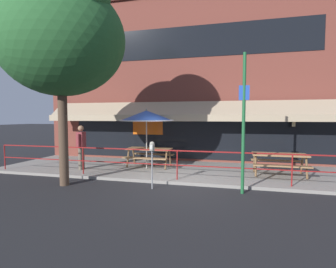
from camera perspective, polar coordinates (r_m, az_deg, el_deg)
name	(u,v)px	position (r m, az deg, el deg)	size (l,w,h in m)	color
ground_plane	(175,185)	(8.43, 1.55, -11.00)	(120.00, 120.00, 0.00)	#232326
patio_deck	(186,171)	(10.32, 4.03, -7.97)	(15.00, 4.00, 0.10)	gray
restaurant_building	(195,79)	(12.43, 5.99, 11.91)	(15.00, 1.60, 7.89)	brown
patio_railing	(177,158)	(8.55, 2.00, -5.32)	(13.84, 0.04, 0.97)	maroon
picnic_table_left	(149,152)	(10.77, -4.13, -3.94)	(1.80, 1.42, 0.76)	#997047
picnic_table_centre	(279,158)	(9.92, 23.06, -4.89)	(1.80, 1.42, 0.76)	#997047
patio_umbrella_left	(146,116)	(10.37, -4.72, 3.93)	(2.14, 2.14, 2.38)	#B7B2A8
pedestrian_walking	(81,145)	(10.76, -18.38, -2.25)	(0.30, 0.61, 1.71)	#665B4C
parking_meter_near	(65,147)	(9.21, -21.49, -2.73)	(0.15, 0.16, 1.42)	gray
parking_meter_far	(152,151)	(7.76, -3.50, -3.64)	(0.15, 0.16, 1.42)	gray
street_sign_pole	(244,122)	(7.50, 16.13, 2.51)	(0.28, 0.09, 3.89)	#1E6033
street_tree_curbside	(62,32)	(8.97, -22.04, 19.84)	(3.94, 3.55, 6.73)	brown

